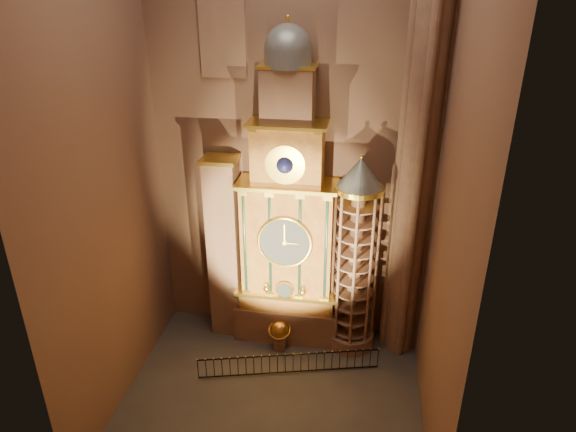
% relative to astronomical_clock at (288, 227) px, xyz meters
% --- Properties ---
extents(floor, '(14.00, 14.00, 0.00)m').
position_rel_astronomical_clock_xyz_m(floor, '(0.00, -4.96, -6.68)').
color(floor, '#383330').
rests_on(floor, ground).
extents(wall_back, '(22.00, 0.00, 22.00)m').
position_rel_astronomical_clock_xyz_m(wall_back, '(0.00, 1.04, 4.32)').
color(wall_back, brown).
rests_on(wall_back, floor).
extents(wall_left, '(0.00, 22.00, 22.00)m').
position_rel_astronomical_clock_xyz_m(wall_left, '(-7.00, -4.96, 4.32)').
color(wall_left, brown).
rests_on(wall_left, floor).
extents(wall_right, '(0.00, 22.00, 22.00)m').
position_rel_astronomical_clock_xyz_m(wall_right, '(7.00, -4.96, 4.32)').
color(wall_right, brown).
rests_on(wall_right, floor).
extents(astronomical_clock, '(5.60, 2.41, 16.70)m').
position_rel_astronomical_clock_xyz_m(astronomical_clock, '(0.00, 0.00, 0.00)').
color(astronomical_clock, '#8C634C').
rests_on(astronomical_clock, floor).
extents(portrait_tower, '(1.80, 1.60, 10.20)m').
position_rel_astronomical_clock_xyz_m(portrait_tower, '(-3.40, 0.02, -1.53)').
color(portrait_tower, '#8C634C').
rests_on(portrait_tower, floor).
extents(stair_turret, '(2.50, 2.50, 10.80)m').
position_rel_astronomical_clock_xyz_m(stair_turret, '(3.50, -0.26, -1.41)').
color(stair_turret, '#8C634C').
rests_on(stair_turret, floor).
extents(gothic_pier, '(2.04, 2.04, 22.00)m').
position_rel_astronomical_clock_xyz_m(gothic_pier, '(6.10, 0.04, 4.32)').
color(gothic_pier, '#8C634C').
rests_on(gothic_pier, floor).
extents(stained_glass_window, '(2.20, 0.14, 5.20)m').
position_rel_astronomical_clock_xyz_m(stained_glass_window, '(-3.20, 0.95, 9.82)').
color(stained_glass_window, navy).
rests_on(stained_glass_window, wall_back).
extents(celestial_globe, '(1.22, 1.15, 1.72)m').
position_rel_astronomical_clock_xyz_m(celestial_globe, '(-0.24, -1.36, -5.65)').
color(celestial_globe, '#8C634C').
rests_on(celestial_globe, floor).
extents(iron_railing, '(8.81, 2.26, 1.15)m').
position_rel_astronomical_clock_xyz_m(iron_railing, '(0.58, -3.21, -6.05)').
color(iron_railing, black).
rests_on(iron_railing, floor).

